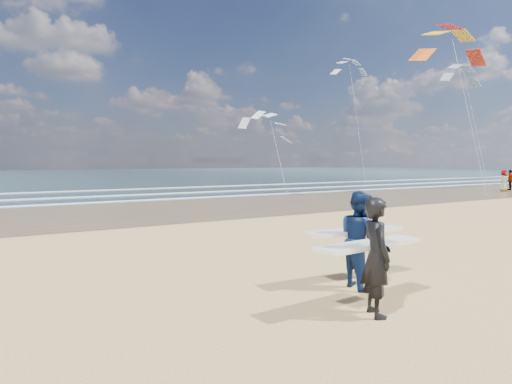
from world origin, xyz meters
TOP-DOWN VIEW (x-y plane):
  - wet_sand_strip at (20.00, 18.00)m, footprint 220.00×12.00m
  - ocean at (20.00, 72.00)m, footprint 220.00×100.00m
  - foam_breakers at (20.00, 28.10)m, footprint 220.00×11.70m
  - surfer_near at (0.56, 0.30)m, footprint 2.23×1.11m
  - surfer_far at (1.53, 1.63)m, footprint 2.23×1.21m
  - beachgoer_0 at (31.66, 15.81)m, footprint 0.94×0.68m
  - beachgoer_1 at (33.60, 16.38)m, footprint 1.08×0.64m
  - kite_0 at (25.84, 16.03)m, footprint 7.80×4.96m
  - kite_1 at (16.85, 27.05)m, footprint 5.30×4.68m
  - kite_2 at (41.17, 24.98)m, footprint 6.17×4.78m
  - kite_5 at (31.88, 33.01)m, footprint 5.07×4.66m

SIDE VIEW (x-z plane):
  - wet_sand_strip at x=20.00m, z-range 0.00..0.01m
  - ocean at x=20.00m, z-range 0.00..0.02m
  - foam_breakers at x=20.00m, z-range 0.02..0.08m
  - beachgoer_1 at x=33.60m, z-range 0.00..1.73m
  - beachgoer_0 at x=31.66m, z-range 0.00..1.77m
  - surfer_far at x=1.53m, z-range 0.01..1.95m
  - surfer_near at x=0.56m, z-range 0.01..1.96m
  - kite_1 at x=16.85m, z-range 0.31..7.82m
  - kite_5 at x=31.88m, z-range 0.38..15.52m
  - kite_2 at x=41.17m, z-range 0.82..15.17m
  - kite_0 at x=25.84m, z-range 1.57..15.71m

